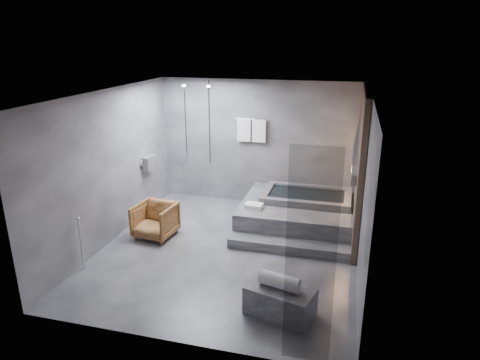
# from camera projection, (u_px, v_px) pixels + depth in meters

# --- Properties ---
(room) EXTENTS (5.00, 5.04, 2.82)m
(room) POSITION_uv_depth(u_px,v_px,m) (254.00, 156.00, 7.29)
(room) COLOR #333336
(room) RESTS_ON ground
(tub_deck) EXTENTS (2.20, 2.00, 0.50)m
(tub_deck) POSITION_uv_depth(u_px,v_px,m) (297.00, 213.00, 8.71)
(tub_deck) COLOR #39393B
(tub_deck) RESTS_ON ground
(tub_step) EXTENTS (2.20, 0.36, 0.18)m
(tub_step) POSITION_uv_depth(u_px,v_px,m) (288.00, 246.00, 7.68)
(tub_step) COLOR #39393B
(tub_step) RESTS_ON ground
(concrete_bench) EXTENTS (1.02, 0.73, 0.41)m
(concrete_bench) POSITION_uv_depth(u_px,v_px,m) (280.00, 301.00, 5.90)
(concrete_bench) COLOR #363639
(concrete_bench) RESTS_ON ground
(driftwood_chair) EXTENTS (0.78, 0.80, 0.66)m
(driftwood_chair) POSITION_uv_depth(u_px,v_px,m) (155.00, 220.00, 8.17)
(driftwood_chair) COLOR #4E2B13
(driftwood_chair) RESTS_ON ground
(rolled_towel) EXTENTS (0.59, 0.33, 0.20)m
(rolled_towel) POSITION_uv_depth(u_px,v_px,m) (280.00, 281.00, 5.81)
(rolled_towel) COLOR silver
(rolled_towel) RESTS_ON concrete_bench
(deck_towel) EXTENTS (0.35, 0.27, 0.09)m
(deck_towel) POSITION_uv_depth(u_px,v_px,m) (254.00, 206.00, 8.31)
(deck_towel) COLOR white
(deck_towel) RESTS_ON tub_deck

